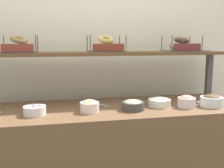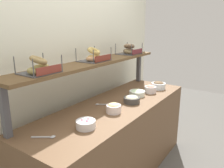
# 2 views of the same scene
# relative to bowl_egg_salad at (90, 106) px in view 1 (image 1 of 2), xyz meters

# --- Properties ---
(back_wall) EXTENTS (3.36, 0.06, 2.40)m
(back_wall) POSITION_rel_bowl_egg_salad_xyz_m (0.19, 0.66, 0.30)
(back_wall) COLOR white
(back_wall) RESTS_ON ground_plane
(deli_counter) EXTENTS (2.16, 0.70, 0.85)m
(deli_counter) POSITION_rel_bowl_egg_salad_xyz_m (0.19, 0.11, -0.47)
(deli_counter) COLOR brown
(deli_counter) RESTS_ON ground_plane
(shelf_riser_right) EXTENTS (0.05, 0.05, 0.40)m
(shelf_riser_right) POSITION_rel_bowl_egg_salad_xyz_m (1.20, 0.38, 0.15)
(shelf_riser_right) COLOR #4C4C51
(shelf_riser_right) RESTS_ON deli_counter
(upper_shelf) EXTENTS (2.12, 0.32, 0.03)m
(upper_shelf) POSITION_rel_bowl_egg_salad_xyz_m (0.19, 0.38, 0.37)
(upper_shelf) COLOR brown
(upper_shelf) RESTS_ON shelf_riser_left
(bowl_egg_salad) EXTENTS (0.14, 0.14, 0.09)m
(bowl_egg_salad) POSITION_rel_bowl_egg_salad_xyz_m (0.00, 0.00, 0.00)
(bowl_egg_salad) COLOR white
(bowl_egg_salad) RESTS_ON deli_counter
(bowl_beet_salad) EXTENTS (0.16, 0.16, 0.07)m
(bowl_beet_salad) POSITION_rel_bowl_egg_salad_xyz_m (-0.39, 0.00, -0.01)
(bowl_beet_salad) COLOR silver
(bowl_beet_salad) RESTS_ON deli_counter
(bowl_scallion_spread) EXTENTS (0.18, 0.18, 0.08)m
(bowl_scallion_spread) POSITION_rel_bowl_egg_salad_xyz_m (0.57, 0.06, -0.01)
(bowl_scallion_spread) COLOR white
(bowl_scallion_spread) RESTS_ON deli_counter
(bowl_lox_spread) EXTENTS (0.14, 0.14, 0.10)m
(bowl_lox_spread) POSITION_rel_bowl_egg_salad_xyz_m (0.78, -0.01, 0.00)
(bowl_lox_spread) COLOR silver
(bowl_lox_spread) RESTS_ON deli_counter
(bowl_chocolate_spread) EXTENTS (0.18, 0.18, 0.10)m
(bowl_chocolate_spread) POSITION_rel_bowl_egg_salad_xyz_m (0.99, -0.03, 0.00)
(bowl_chocolate_spread) COLOR white
(bowl_chocolate_spread) RESTS_ON deli_counter
(bowl_tuna_salad) EXTENTS (0.17, 0.17, 0.08)m
(bowl_tuna_salad) POSITION_rel_bowl_egg_salad_xyz_m (0.33, -0.01, -0.01)
(bowl_tuna_salad) COLOR #42413F
(bowl_tuna_salad) RESTS_ON deli_counter
(serving_spoon_near_plate) EXTENTS (0.11, 0.16, 0.01)m
(serving_spoon_near_plate) POSITION_rel_bowl_egg_salad_xyz_m (0.09, 0.22, -0.04)
(serving_spoon_near_plate) COLOR #B7B7BC
(serving_spoon_near_plate) RESTS_ON deli_counter
(bagel_basket_everything) EXTENTS (0.29, 0.26, 0.15)m
(bagel_basket_everything) POSITION_rel_bowl_egg_salad_xyz_m (-0.52, 0.36, 0.43)
(bagel_basket_everything) COLOR #4C4C51
(bagel_basket_everything) RESTS_ON upper_shelf
(bagel_basket_sesame) EXTENTS (0.31, 0.26, 0.15)m
(bagel_basket_sesame) POSITION_rel_bowl_egg_salad_xyz_m (0.20, 0.38, 0.43)
(bagel_basket_sesame) COLOR #4C4C51
(bagel_basket_sesame) RESTS_ON upper_shelf
(bagel_basket_poppy) EXTENTS (0.30, 0.24, 0.14)m
(bagel_basket_poppy) POSITION_rel_bowl_egg_salad_xyz_m (0.90, 0.36, 0.43)
(bagel_basket_poppy) COLOR #4C4C51
(bagel_basket_poppy) RESTS_ON upper_shelf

